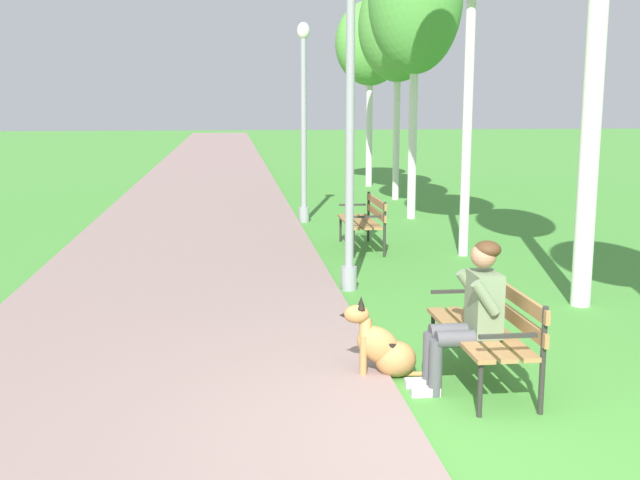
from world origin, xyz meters
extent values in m
plane|color=#478E38|center=(0.00, 0.00, 0.00)|extent=(120.00, 120.00, 0.00)
cube|color=gray|center=(-2.17, 24.00, 0.02)|extent=(4.00, 60.00, 0.04)
cube|color=olive|center=(0.36, 1.13, 0.45)|extent=(0.14, 1.50, 0.04)
cube|color=olive|center=(0.54, 1.13, 0.45)|extent=(0.14, 1.50, 0.04)
cube|color=olive|center=(0.71, 1.13, 0.45)|extent=(0.14, 1.50, 0.04)
cube|color=olive|center=(0.82, 1.13, 0.59)|extent=(0.04, 1.50, 0.11)
cube|color=olive|center=(0.82, 1.13, 0.77)|extent=(0.04, 1.50, 0.11)
cylinder|color=#2D2B28|center=(0.34, 1.82, 0.23)|extent=(0.04, 0.04, 0.45)
cylinder|color=#2D2B28|center=(0.82, 1.82, 0.43)|extent=(0.04, 0.04, 0.85)
cube|color=#2D2B28|center=(0.54, 1.82, 0.63)|extent=(0.45, 0.04, 0.03)
cylinder|color=#2D2B28|center=(0.34, 0.44, 0.23)|extent=(0.04, 0.04, 0.45)
cylinder|color=#2D2B28|center=(0.82, 0.44, 0.43)|extent=(0.04, 0.04, 0.85)
cube|color=#2D2B28|center=(0.54, 0.44, 0.63)|extent=(0.45, 0.04, 0.03)
cube|color=olive|center=(0.37, 7.22, 0.45)|extent=(0.14, 1.50, 0.04)
cube|color=olive|center=(0.55, 7.22, 0.45)|extent=(0.14, 1.50, 0.04)
cube|color=olive|center=(0.72, 7.22, 0.45)|extent=(0.14, 1.50, 0.04)
cube|color=olive|center=(0.83, 7.22, 0.59)|extent=(0.04, 1.50, 0.11)
cube|color=olive|center=(0.83, 7.22, 0.77)|extent=(0.04, 1.50, 0.11)
cylinder|color=#2D2B28|center=(0.35, 7.91, 0.23)|extent=(0.04, 0.04, 0.45)
cylinder|color=#2D2B28|center=(0.83, 7.91, 0.43)|extent=(0.04, 0.04, 0.85)
cube|color=#2D2B28|center=(0.55, 7.91, 0.63)|extent=(0.45, 0.04, 0.03)
cylinder|color=#2D2B28|center=(0.35, 6.53, 0.23)|extent=(0.04, 0.04, 0.45)
cylinder|color=#2D2B28|center=(0.83, 6.53, 0.43)|extent=(0.04, 0.04, 0.85)
cube|color=#2D2B28|center=(0.55, 6.53, 0.63)|extent=(0.45, 0.04, 0.03)
cylinder|color=#4C4C51|center=(0.33, 1.11, 0.47)|extent=(0.42, 0.14, 0.14)
cylinder|color=#4C4C51|center=(0.12, 1.11, 0.24)|extent=(0.11, 0.11, 0.47)
cube|color=silver|center=(0.04, 1.11, 0.04)|extent=(0.24, 0.09, 0.07)
cylinder|color=#4C4C51|center=(0.33, 0.91, 0.47)|extent=(0.42, 0.14, 0.14)
cylinder|color=#4C4C51|center=(0.12, 0.91, 0.24)|extent=(0.11, 0.11, 0.47)
cube|color=silver|center=(0.04, 0.91, 0.04)|extent=(0.24, 0.09, 0.07)
cube|color=#6B7F5B|center=(0.54, 1.01, 0.73)|extent=(0.22, 0.36, 0.52)
cylinder|color=#6B7F5B|center=(0.48, 1.21, 0.83)|extent=(0.25, 0.09, 0.30)
cylinder|color=#6B7F5B|center=(0.48, 0.81, 0.83)|extent=(0.25, 0.09, 0.30)
sphere|color=#A37556|center=(0.52, 1.01, 1.13)|extent=(0.21, 0.21, 0.21)
ellipsoid|color=#472D19|center=(0.55, 1.01, 1.18)|extent=(0.22, 0.23, 0.14)
ellipsoid|color=#B27F47|center=(-0.11, 1.37, 0.16)|extent=(0.39, 0.32, 0.32)
ellipsoid|color=#B27F47|center=(-0.26, 1.39, 0.29)|extent=(0.52, 0.28, 0.48)
ellipsoid|color=black|center=(-0.21, 1.38, 0.32)|extent=(0.38, 0.23, 0.27)
cylinder|color=#B27F47|center=(-0.38, 1.47, 0.19)|extent=(0.06, 0.06, 0.38)
cylinder|color=#B27F47|center=(-0.40, 1.35, 0.19)|extent=(0.06, 0.06, 0.38)
cylinder|color=#B27F47|center=(-0.37, 1.40, 0.43)|extent=(0.13, 0.18, 0.19)
ellipsoid|color=#B27F47|center=(-0.45, 1.42, 0.56)|extent=(0.24, 0.17, 0.16)
cone|color=black|center=(-0.55, 1.43, 0.55)|extent=(0.11, 0.10, 0.09)
cone|color=black|center=(-0.40, 1.45, 0.66)|extent=(0.06, 0.06, 0.09)
cone|color=black|center=(-0.41, 1.37, 0.66)|extent=(0.06, 0.06, 0.09)
cylinder|color=#B27F47|center=(0.09, 1.35, 0.03)|extent=(0.28, 0.08, 0.04)
cylinder|color=gray|center=(-0.03, 4.52, 0.15)|extent=(0.20, 0.20, 0.30)
cylinder|color=gray|center=(-0.03, 4.52, 1.82)|extent=(0.11, 0.11, 3.64)
cylinder|color=gray|center=(-0.06, 10.14, 0.15)|extent=(0.20, 0.20, 0.30)
cylinder|color=gray|center=(-0.06, 10.14, 1.78)|extent=(0.11, 0.11, 3.55)
ellipsoid|color=silver|center=(-0.06, 10.14, 3.67)|extent=(0.24, 0.24, 0.32)
cylinder|color=silver|center=(2.54, 3.46, 2.28)|extent=(0.23, 0.23, 4.56)
cylinder|color=silver|center=(2.06, 6.50, 2.22)|extent=(0.14, 0.14, 4.43)
cylinder|color=silver|center=(2.16, 10.38, 1.73)|extent=(0.17, 0.17, 3.47)
cylinder|color=silver|center=(2.50, 13.45, 1.66)|extent=(0.16, 0.16, 3.32)
ellipsoid|color=#569E42|center=(2.50, 13.45, 4.10)|extent=(1.88, 2.05, 2.60)
cylinder|color=silver|center=(2.38, 16.49, 1.62)|extent=(0.18, 0.18, 3.24)
ellipsoid|color=#569E42|center=(2.38, 16.49, 3.92)|extent=(1.92, 1.68, 2.29)
camera|label=1|loc=(-1.50, -4.89, 2.35)|focal=43.38mm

